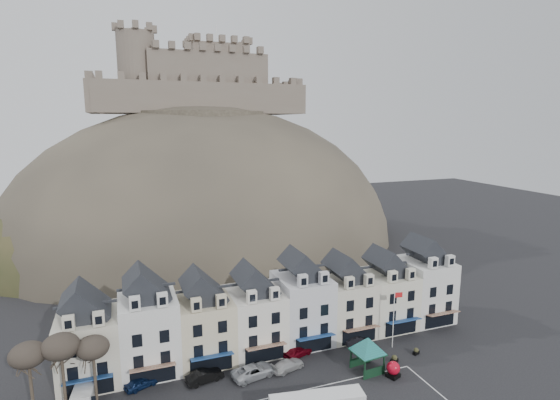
% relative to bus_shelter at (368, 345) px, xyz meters
% --- Properties ---
extents(townhouse_terrace, '(54.40, 9.35, 11.80)m').
position_rel_bus_shelter_xyz_m(townhouse_terrace, '(-7.63, 10.07, 1.88)').
color(townhouse_terrace, beige).
rests_on(townhouse_terrace, ground).
extents(castle_hill, '(100.00, 76.00, 68.00)m').
position_rel_bus_shelter_xyz_m(castle_hill, '(-6.52, 63.05, -3.31)').
color(castle_hill, '#3B362E').
rests_on(castle_hill, ground).
extents(castle, '(50.20, 22.20, 22.00)m').
position_rel_bus_shelter_xyz_m(castle, '(-7.27, 70.03, 36.77)').
color(castle, '#6B5E52').
rests_on(castle, ground).
extents(tree_left_far, '(3.61, 3.61, 8.24)m').
position_rel_bus_shelter_xyz_m(tree_left_far, '(-36.78, 4.60, 3.48)').
color(tree_left_far, '#31281F').
rests_on(tree_left_far, ground).
extents(tree_left_mid, '(3.78, 3.78, 8.64)m').
position_rel_bus_shelter_xyz_m(tree_left_mid, '(-33.78, 4.60, 3.82)').
color(tree_left_mid, '#31281F').
rests_on(tree_left_mid, ground).
extents(tree_left_near, '(3.43, 3.43, 7.84)m').
position_rel_bus_shelter_xyz_m(tree_left_near, '(-30.78, 4.60, 3.13)').
color(tree_left_near, '#31281F').
rests_on(tree_left_near, ground).
extents(bus_shelter, '(6.92, 6.92, 4.41)m').
position_rel_bus_shelter_xyz_m(bus_shelter, '(0.00, 0.00, 0.00)').
color(bus_shelter, black).
rests_on(bus_shelter, ground).
extents(red_buoy, '(1.72, 1.72, 1.98)m').
position_rel_bus_shelter_xyz_m(red_buoy, '(2.22, -2.21, -2.41)').
color(red_buoy, black).
rests_on(red_buoy, ground).
extents(flagpole, '(1.15, 0.26, 8.06)m').
position_rel_bus_shelter_xyz_m(flagpole, '(6.32, 3.72, 1.18)').
color(flagpole, silver).
rests_on(flagpole, ground).
extents(white_van, '(2.58, 4.87, 2.12)m').
position_rel_bus_shelter_xyz_m(white_van, '(-31.96, 5.21, -2.36)').
color(white_van, silver).
rests_on(white_van, ground).
extents(planter_west, '(1.12, 0.78, 1.02)m').
position_rel_bus_shelter_xyz_m(planter_west, '(4.24, 0.41, -2.93)').
color(planter_west, black).
rests_on(planter_west, ground).
extents(planter_east, '(0.99, 0.68, 0.90)m').
position_rel_bus_shelter_xyz_m(planter_east, '(8.11, 1.10, -2.99)').
color(planter_east, black).
rests_on(planter_east, ground).
extents(car_navy, '(4.07, 2.83, 1.29)m').
position_rel_bus_shelter_xyz_m(car_navy, '(-26.13, 6.05, -2.78)').
color(car_navy, '#0D1D42').
rests_on(car_navy, ground).
extents(car_black, '(4.67, 2.47, 1.46)m').
position_rel_bus_shelter_xyz_m(car_black, '(-19.08, 4.63, -2.69)').
color(car_black, black).
rests_on(car_black, ground).
extents(car_silver, '(5.70, 3.48, 1.50)m').
position_rel_bus_shelter_xyz_m(car_silver, '(-13.38, 3.60, -2.67)').
color(car_silver, '#B5B8BD').
rests_on(car_silver, ground).
extents(car_white, '(4.74, 3.05, 1.28)m').
position_rel_bus_shelter_xyz_m(car_white, '(-9.01, 3.60, -2.78)').
color(car_white, '#BDBDBD').
rests_on(car_white, ground).
extents(car_maroon, '(4.33, 2.85, 1.37)m').
position_rel_bus_shelter_xyz_m(car_maroon, '(-6.63, 6.09, -2.74)').
color(car_maroon, '#600511').
rests_on(car_maroon, ground).
extents(car_charcoal, '(3.84, 1.68, 1.23)m').
position_rel_bus_shelter_xyz_m(car_charcoal, '(2.22, 6.10, -2.81)').
color(car_charcoal, black).
rests_on(car_charcoal, ground).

